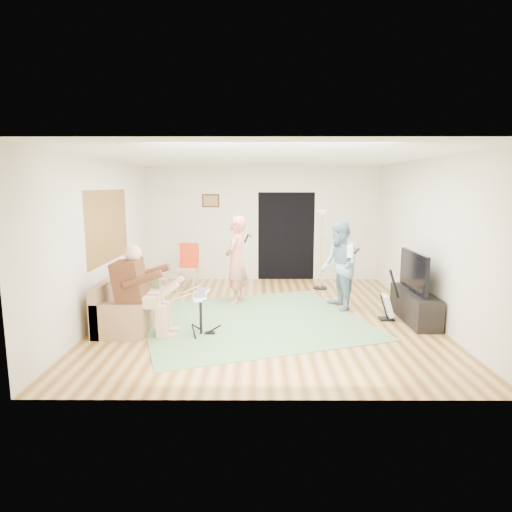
{
  "coord_description": "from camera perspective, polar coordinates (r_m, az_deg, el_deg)",
  "views": [
    {
      "loc": [
        -0.14,
        -7.21,
        2.23
      ],
      "look_at": [
        -0.17,
        0.3,
        1.01
      ],
      "focal_mm": 30.0,
      "sensor_mm": 36.0,
      "label": 1
    }
  ],
  "objects": [
    {
      "name": "guitar_held",
      "position": [
        7.88,
        12.55,
        0.79
      ],
      "size": [
        0.32,
        0.61,
        0.26
      ],
      "primitive_type": null,
      "rotation": [
        0.0,
        0.0,
        -0.34
      ],
      "color": "white",
      "rests_on": "guitarist"
    },
    {
      "name": "window_blinds",
      "position": [
        7.88,
        -19.13,
        3.79
      ],
      "size": [
        0.0,
        2.05,
        2.05
      ],
      "primitive_type": "plane",
      "rotation": [
        1.57,
        0.0,
        1.57
      ],
      "color": "olive",
      "rests_on": "walls"
    },
    {
      "name": "guitar_spare",
      "position": [
        7.58,
        17.15,
        -6.33
      ],
      "size": [
        0.31,
        0.28,
        0.87
      ],
      "color": "black",
      "rests_on": "floor"
    },
    {
      "name": "microphone",
      "position": [
        8.12,
        -1.27,
        2.37
      ],
      "size": [
        0.06,
        0.06,
        0.24
      ],
      "primitive_type": null,
      "color": "black",
      "rests_on": "singer"
    },
    {
      "name": "floor",
      "position": [
        7.55,
        1.27,
        -7.94
      ],
      "size": [
        6.0,
        6.0,
        0.0
      ],
      "primitive_type": "plane",
      "color": "brown",
      "rests_on": "ground"
    },
    {
      "name": "ceiling",
      "position": [
        7.23,
        1.35,
        12.97
      ],
      "size": [
        6.0,
        6.0,
        0.0
      ],
      "primitive_type": "plane",
      "rotation": [
        3.14,
        0.0,
        0.0
      ],
      "color": "white",
      "rests_on": "walls"
    },
    {
      "name": "tv_cabinet",
      "position": [
        7.69,
        20.4,
        -6.26
      ],
      "size": [
        0.4,
        1.4,
        0.5
      ],
      "primitive_type": "cube",
      "color": "black",
      "rests_on": "floor"
    },
    {
      "name": "area_rug",
      "position": [
        7.26,
        -0.41,
        -8.57
      ],
      "size": [
        4.33,
        4.11,
        0.02
      ],
      "primitive_type": "cube",
      "rotation": [
        0.0,
        0.0,
        0.32
      ],
      "color": "#527F4D",
      "rests_on": "floor"
    },
    {
      "name": "singer",
      "position": [
        8.19,
        -2.66,
        -0.52
      ],
      "size": [
        0.55,
        0.7,
        1.69
      ],
      "primitive_type": "imported",
      "rotation": [
        0.0,
        0.0,
        -1.83
      ],
      "color": "#D6755D",
      "rests_on": "floor"
    },
    {
      "name": "drummer",
      "position": [
        6.69,
        -14.85,
        -5.73
      ],
      "size": [
        0.9,
        0.5,
        1.38
      ],
      "color": "#522A17",
      "rests_on": "sofa"
    },
    {
      "name": "sofa",
      "position": [
        7.47,
        -16.58,
        -6.47
      ],
      "size": [
        0.78,
        1.89,
        0.77
      ],
      "color": "#936E49",
      "rests_on": "floor"
    },
    {
      "name": "picture_frame",
      "position": [
        10.27,
        -6.06,
        7.35
      ],
      "size": [
        0.42,
        0.03,
        0.32
      ],
      "primitive_type": "cube",
      "color": "#3F2314",
      "rests_on": "walls"
    },
    {
      "name": "drum_kit",
      "position": [
        6.58,
        -7.37,
        -7.92
      ],
      "size": [
        0.37,
        0.66,
        0.67
      ],
      "color": "black",
      "rests_on": "floor"
    },
    {
      "name": "torchiere_lamp",
      "position": [
        9.38,
        8.72,
        2.75
      ],
      "size": [
        0.31,
        0.31,
        1.73
      ],
      "color": "black",
      "rests_on": "floor"
    },
    {
      "name": "doorway",
      "position": [
        10.29,
        4.04,
        2.63
      ],
      "size": [
        2.1,
        0.0,
        2.1
      ],
      "primitive_type": "plane",
      "rotation": [
        1.57,
        0.0,
        0.0
      ],
      "color": "black",
      "rests_on": "walls"
    },
    {
      "name": "walls",
      "position": [
        7.27,
        1.31,
        2.29
      ],
      "size": [
        5.5,
        6.0,
        2.7
      ],
      "primitive_type": null,
      "color": "silver",
      "rests_on": "floor"
    },
    {
      "name": "television",
      "position": [
        7.54,
        20.3,
        -1.88
      ],
      "size": [
        0.06,
        1.15,
        0.64
      ],
      "primitive_type": "cube",
      "color": "black",
      "rests_on": "tv_cabinet"
    },
    {
      "name": "guitarist",
      "position": [
        7.88,
        11.05,
        -1.3
      ],
      "size": [
        0.75,
        0.89,
        1.62
      ],
      "primitive_type": "imported",
      "rotation": [
        0.0,
        0.0,
        -1.38
      ],
      "color": "#6E91A1",
      "rests_on": "floor"
    },
    {
      "name": "dining_chair",
      "position": [
        9.34,
        -9.11,
        -2.4
      ],
      "size": [
        0.48,
        0.5,
        1.02
      ],
      "rotation": [
        0.0,
        0.0,
        -0.11
      ],
      "color": "tan",
      "rests_on": "floor"
    }
  ]
}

